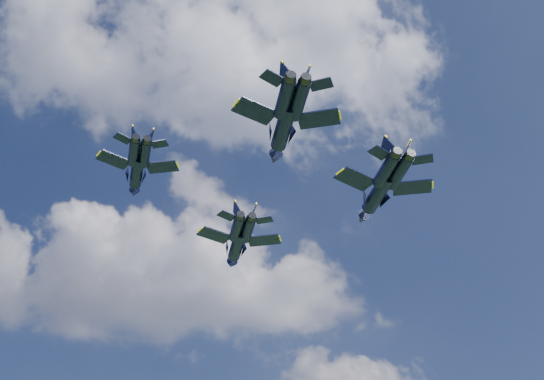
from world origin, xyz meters
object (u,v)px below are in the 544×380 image
Objects in this scene: jet_lead at (237,246)px; jet_slot at (283,129)px; jet_left at (137,173)px; jet_right at (377,195)px.

jet_lead is 1.02× the size of jet_slot.
jet_left is at bearing -134.05° from jet_lead.
jet_lead is 30.64m from jet_slot.
jet_lead is 1.21× the size of jet_left.
jet_right is (32.20, 4.73, 0.59)m from jet_left.
jet_lead is 23.86m from jet_right.
jet_lead is 22.60m from jet_left.
jet_left is at bearing 176.79° from jet_right.
jet_right is (19.40, -13.90, 0.18)m from jet_lead.
jet_right is 21.28m from jet_slot.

